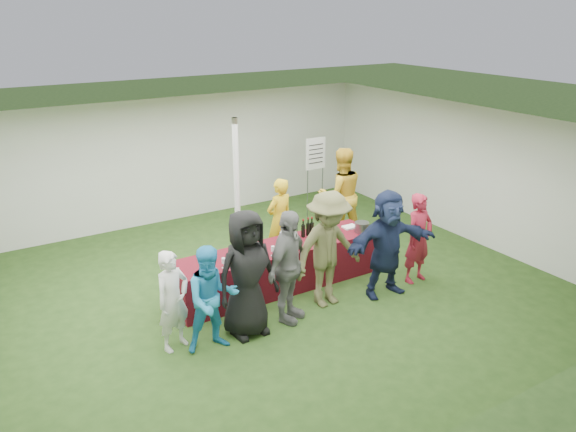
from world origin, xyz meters
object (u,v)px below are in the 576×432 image
staff_back (341,195)px  customer_5 (387,244)px  customer_4 (328,250)px  wine_list_sign (315,160)px  customer_3 (288,267)px  serving_table (278,267)px  customer_0 (173,301)px  customer_6 (419,238)px  customer_1 (212,299)px  dump_bucket (362,227)px  staff_pourer (279,220)px  customer_2 (247,274)px

staff_back → customer_5: size_ratio=1.06×
staff_back → customer_4: (-1.77, -2.05, -0.01)m
wine_list_sign → customer_3: size_ratio=1.03×
serving_table → customer_0: 2.28m
staff_back → customer_6: (0.02, -2.19, -0.17)m
customer_1 → customer_3: customer_3 is taller
serving_table → staff_back: (2.16, 1.17, 0.58)m
dump_bucket → customer_4: customer_4 is taller
customer_1 → customer_5: size_ratio=0.85×
staff_back → customer_3: (-2.55, -2.14, -0.08)m
wine_list_sign → customer_4: customer_4 is taller
wine_list_sign → customer_4: size_ratio=0.96×
staff_pourer → dump_bucket: bearing=117.8°
staff_pourer → customer_4: 1.87m
customer_2 → customer_5: customer_2 is taller
staff_back → wine_list_sign: bearing=-86.5°
staff_pourer → customer_3: size_ratio=0.90×
serving_table → wine_list_sign: (2.49, 2.56, 0.94)m
customer_6 → dump_bucket: bearing=120.1°
staff_back → customer_0: 4.70m
customer_2 → customer_3: 0.68m
serving_table → customer_3: bearing=-112.3°
customer_3 → staff_pourer: bearing=32.5°
serving_table → customer_2: bearing=-138.0°
wine_list_sign → customer_0: size_ratio=1.24×
wine_list_sign → customer_4: bearing=-121.4°
wine_list_sign → dump_bucket: bearing=-108.0°
customer_3 → wine_list_sign: bearing=20.8°
staff_back → customer_2: 3.88m
staff_pourer → customer_4: bearing=71.3°
wine_list_sign → customer_3: (-2.89, -3.54, -0.44)m
customer_6 → customer_1: bearing=174.9°
customer_3 → customer_4: size_ratio=0.93×
wine_list_sign → customer_4: (-2.11, -3.44, -0.38)m
wine_list_sign → staff_back: size_ratio=0.95×
customer_2 → customer_5: (2.47, -0.13, -0.05)m
customer_1 → customer_2: customer_2 is taller
customer_0 → customer_2: customer_2 is taller
dump_bucket → customer_2: customer_2 is taller
wine_list_sign → customer_6: wine_list_sign is taller
serving_table → customer_4: customer_4 is taller
customer_1 → customer_2: 0.63m
customer_4 → customer_0: bearing=174.5°
dump_bucket → customer_6: bearing=-53.9°
staff_pourer → staff_back: size_ratio=0.83×
customer_1 → wine_list_sign: bearing=50.1°
customer_3 → dump_bucket: bearing=-9.1°
customer_2 → staff_back: bearing=31.4°
customer_0 → customer_3: 1.73m
customer_0 → staff_pourer: bearing=12.0°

